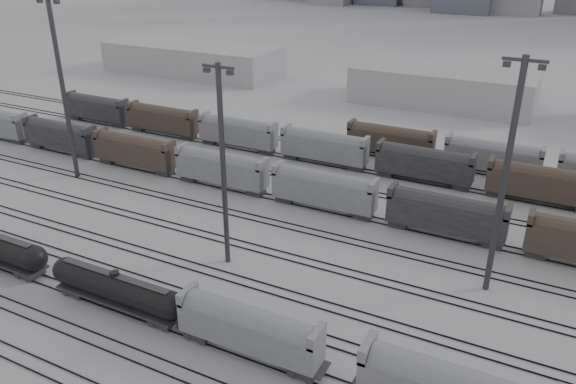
% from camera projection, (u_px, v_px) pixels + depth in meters
% --- Properties ---
extents(ground, '(900.00, 900.00, 0.00)m').
position_uv_depth(ground, '(124.00, 317.00, 56.95)').
color(ground, silver).
rests_on(ground, ground).
extents(tracks, '(220.00, 71.50, 0.16)m').
position_uv_depth(tracks, '(219.00, 241.00, 71.10)').
color(tracks, black).
rests_on(tracks, ground).
extents(tank_car_b, '(16.90, 2.82, 4.18)m').
position_uv_depth(tank_car_b, '(117.00, 288.00, 57.39)').
color(tank_car_b, black).
rests_on(tank_car_b, ground).
extents(hopper_car_a, '(14.03, 2.79, 5.02)m').
position_uv_depth(hopper_car_a, '(249.00, 327.00, 50.57)').
color(hopper_car_a, black).
rests_on(hopper_car_a, ground).
extents(light_mast_b, '(4.47, 0.72, 27.97)m').
position_uv_depth(light_mast_b, '(62.00, 85.00, 84.24)').
color(light_mast_b, '#363639').
rests_on(light_mast_b, ground).
extents(light_mast_c, '(3.77, 0.60, 23.58)m').
position_uv_depth(light_mast_c, '(223.00, 163.00, 61.55)').
color(light_mast_c, '#363639').
rests_on(light_mast_c, ground).
extents(light_mast_d, '(4.07, 0.65, 25.43)m').
position_uv_depth(light_mast_d, '(505.00, 175.00, 55.95)').
color(light_mast_d, '#363639').
rests_on(light_mast_d, ground).
extents(bg_string_near, '(151.00, 3.00, 5.60)m').
position_uv_depth(bg_string_near, '(324.00, 191.00, 78.40)').
color(bg_string_near, gray).
rests_on(bg_string_near, ground).
extents(bg_string_mid, '(151.00, 3.00, 5.60)m').
position_uv_depth(bg_string_mid, '(424.00, 165.00, 87.23)').
color(bg_string_mid, black).
rests_on(bg_string_mid, ground).
extents(bg_string_far, '(66.00, 3.00, 5.60)m').
position_uv_depth(bg_string_far, '(550.00, 167.00, 86.46)').
color(bg_string_far, '#46362C').
rests_on(bg_string_far, ground).
extents(warehouse_left, '(50.00, 18.00, 8.00)m').
position_uv_depth(warehouse_left, '(192.00, 59.00, 157.10)').
color(warehouse_left, '#A5A5A7').
rests_on(warehouse_left, ground).
extents(warehouse_mid, '(40.00, 18.00, 8.00)m').
position_uv_depth(warehouse_mid, '(443.00, 86.00, 128.12)').
color(warehouse_mid, '#A5A5A7').
rests_on(warehouse_mid, ground).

